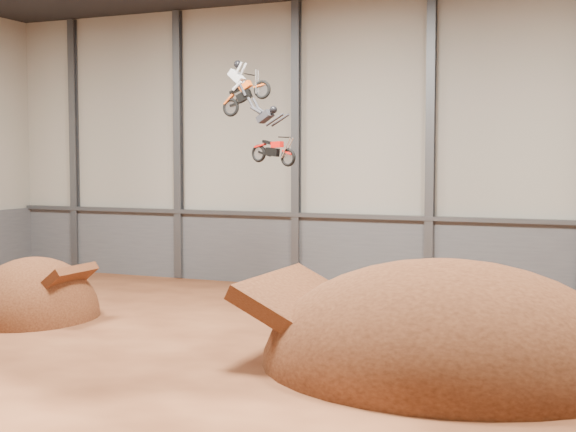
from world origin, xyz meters
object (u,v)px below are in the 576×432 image
object	(u,v)px
takeoff_ramp	(34,318)
fmx_rider_a	(249,80)
fmx_rider_b	(272,132)
landing_ramp	(446,367)

from	to	relation	value
takeoff_ramp	fmx_rider_a	xyz separation A→B (m)	(7.82, 3.47, 9.34)
fmx_rider_a	fmx_rider_b	bearing A→B (deg)	-32.53
landing_ramp	fmx_rider_a	size ratio (longest dim) A/B	4.95
fmx_rider_a	fmx_rider_b	size ratio (longest dim) A/B	0.82
landing_ramp	fmx_rider_a	distance (m)	13.59
landing_ramp	fmx_rider_a	world-z (taller)	fmx_rider_a
landing_ramp	fmx_rider_b	size ratio (longest dim) A/B	4.06
takeoff_ramp	fmx_rider_a	world-z (taller)	fmx_rider_a
takeoff_ramp	fmx_rider_a	distance (m)	12.67
landing_ramp	fmx_rider_a	xyz separation A→B (m)	(-8.74, 4.61, 9.34)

